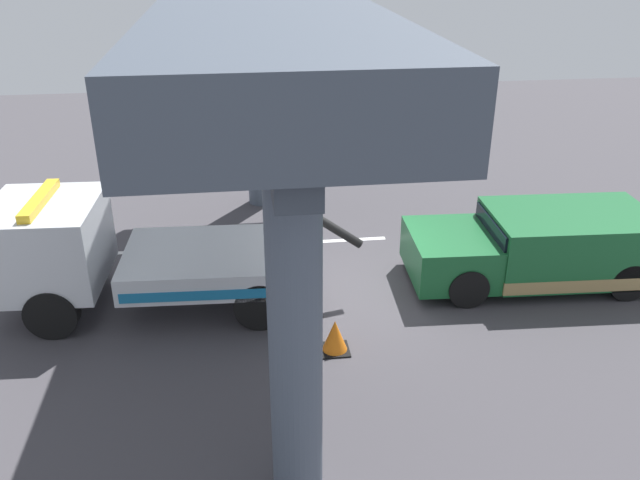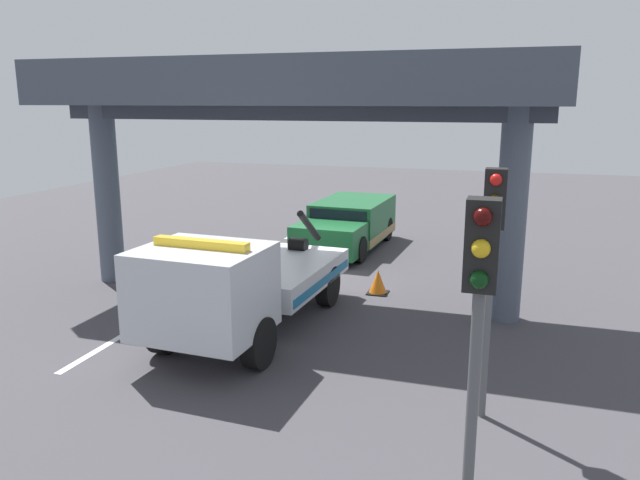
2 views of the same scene
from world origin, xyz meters
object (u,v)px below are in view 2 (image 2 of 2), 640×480
object	(u,v)px
tow_truck_white	(238,284)
traffic_light_near	(492,240)
towed_van_green	(348,225)
traffic_light_far	(478,310)
traffic_cone_orange	(378,282)

from	to	relation	value
tow_truck_white	traffic_light_near	size ratio (longest dim) A/B	1.83
tow_truck_white	traffic_light_near	world-z (taller)	traffic_light_near
towed_van_green	tow_truck_white	bearing A→B (deg)	-0.25
tow_truck_white	traffic_light_near	xyz separation A→B (m)	(1.88, 5.13, 1.72)
tow_truck_white	towed_van_green	world-z (taller)	tow_truck_white
traffic_light_near	traffic_light_far	distance (m)	3.50
towed_van_green	traffic_light_near	xyz separation A→B (m)	(10.68, 5.09, 2.14)
traffic_cone_orange	tow_truck_white	bearing A→B (deg)	-28.42
tow_truck_white	traffic_light_near	bearing A→B (deg)	69.81
traffic_cone_orange	traffic_light_near	bearing A→B (deg)	27.01
traffic_light_near	tow_truck_white	bearing A→B (deg)	-110.19
tow_truck_white	traffic_light_far	xyz separation A→B (m)	(5.38, 5.13, 1.77)
towed_van_green	traffic_cone_orange	bearing A→B (deg)	23.54
tow_truck_white	traffic_light_near	distance (m)	5.72
towed_van_green	traffic_light_near	world-z (taller)	traffic_light_near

